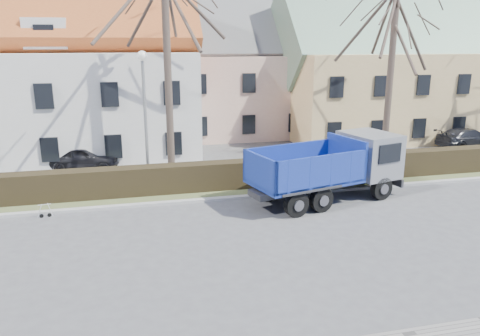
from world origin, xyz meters
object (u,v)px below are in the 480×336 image
object	(u,v)px
streetlight	(146,122)
cart_frame	(40,211)
parked_car_a	(83,157)
dump_truck	(322,169)
parked_car_b	(468,138)

from	to	relation	value
streetlight	cart_frame	world-z (taller)	streetlight
cart_frame	parked_car_a	world-z (taller)	parked_car_a
dump_truck	cart_frame	xyz separation A→B (m)	(-11.71, 0.66, -1.13)
streetlight	parked_car_a	size ratio (longest dim) A/B	1.63
streetlight	parked_car_b	bearing A→B (deg)	11.45
cart_frame	dump_truck	bearing A→B (deg)	-3.22
dump_truck	streetlight	world-z (taller)	streetlight
cart_frame	parked_car_b	size ratio (longest dim) A/B	0.15
dump_truck	parked_car_b	distance (m)	15.74
parked_car_a	parked_car_b	bearing A→B (deg)	-79.06
parked_car_b	parked_car_a	bearing A→B (deg)	82.62
dump_truck	streetlight	distance (m)	8.30
dump_truck	streetlight	bearing A→B (deg)	139.66
cart_frame	parked_car_a	distance (m)	7.38
dump_truck	parked_car_b	world-z (taller)	dump_truck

